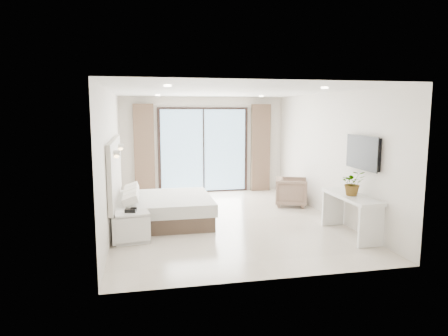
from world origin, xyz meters
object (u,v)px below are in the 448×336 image
at_px(nightstand, 132,227).
at_px(armchair, 291,190).
at_px(console_desk, 351,206).
at_px(bed, 162,209).

distance_m(nightstand, armchair, 4.29).
bearing_deg(console_desk, nightstand, 173.41).
bearing_deg(armchair, bed, 126.56).
bearing_deg(armchair, console_desk, -155.07).
distance_m(nightstand, console_desk, 4.00).
bearing_deg(nightstand, armchair, 20.28).
bearing_deg(nightstand, console_desk, -14.54).
height_order(bed, nightstand, bed).
xyz_separation_m(bed, armchair, (3.18, 0.91, 0.09)).
height_order(nightstand, armchair, armchair).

